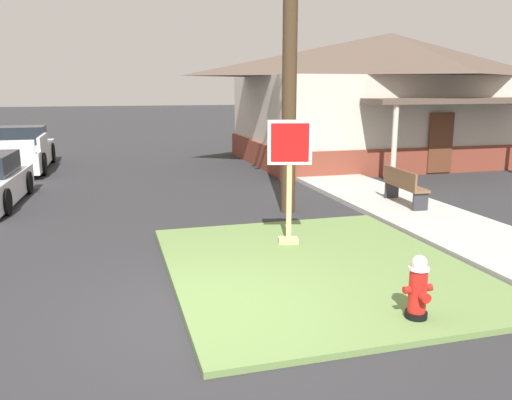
% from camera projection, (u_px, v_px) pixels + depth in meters
% --- Properties ---
extents(ground_plane, '(160.00, 160.00, 0.00)m').
position_uv_depth(ground_plane, '(209.00, 318.00, 6.58)').
color(ground_plane, '#2B2B2D').
extents(grass_corner_patch, '(4.67, 5.46, 0.08)m').
position_uv_depth(grass_corner_patch, '(317.00, 266.00, 8.36)').
color(grass_corner_patch, '#668447').
rests_on(grass_corner_patch, ground).
extents(sidewalk_strip, '(2.20, 14.90, 0.12)m').
position_uv_depth(sidewalk_strip, '(392.00, 203.00, 12.79)').
color(sidewalk_strip, '#B2AFA8').
rests_on(sidewalk_strip, ground).
extents(fire_hydrant, '(0.38, 0.34, 0.81)m').
position_uv_depth(fire_hydrant, '(418.00, 289.00, 6.32)').
color(fire_hydrant, black).
rests_on(fire_hydrant, grass_corner_patch).
extents(stop_sign, '(0.77, 0.36, 2.24)m').
position_uv_depth(stop_sign, '(289.00, 183.00, 9.25)').
color(stop_sign, tan).
rests_on(stop_sign, grass_corner_patch).
extents(manhole_cover, '(0.70, 0.70, 0.02)m').
position_uv_depth(manhole_cover, '(184.00, 243.00, 9.73)').
color(manhole_cover, black).
rests_on(manhole_cover, ground).
extents(pickup_truck_white, '(2.21, 5.20, 1.48)m').
position_uv_depth(pickup_truck_white, '(17.00, 152.00, 18.36)').
color(pickup_truck_white, silver).
rests_on(pickup_truck_white, ground).
extents(street_bench, '(0.50, 1.60, 0.85)m').
position_uv_depth(street_bench, '(403.00, 185.00, 12.35)').
color(street_bench, brown).
rests_on(street_bench, sidewalk_strip).
extents(utility_pole, '(1.36, 0.33, 8.75)m').
position_uv_depth(utility_pole, '(290.00, 10.00, 11.22)').
color(utility_pole, '#42301E').
rests_on(utility_pole, ground).
extents(corner_house, '(11.54, 8.74, 4.91)m').
position_uv_depth(corner_house, '(388.00, 96.00, 20.35)').
color(corner_house, brown).
rests_on(corner_house, ground).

